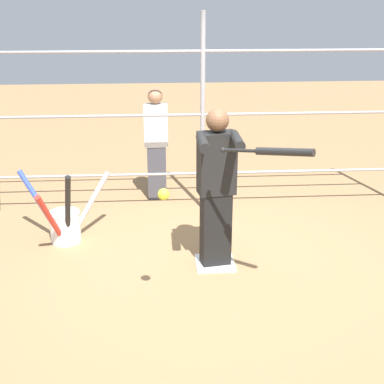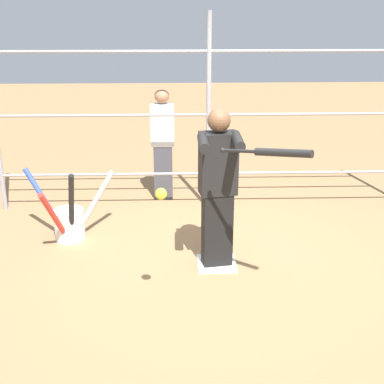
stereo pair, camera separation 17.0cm
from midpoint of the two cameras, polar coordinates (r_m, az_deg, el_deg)
The scene contains 8 objects.
ground_plane at distance 5.63m, azimuth 1.60°, elevation -7.67°, with size 24.00×24.00×0.00m, color #9E754C.
home_plate at distance 5.62m, azimuth 1.60°, elevation -7.58°, with size 0.40×0.40×0.02m.
fence_backstop at distance 6.71m, azimuth 0.39°, elevation 8.25°, with size 5.35×0.06×2.47m.
batter at distance 5.25m, azimuth 1.71°, elevation 0.80°, with size 0.42×0.59×1.64m.
baseball_bat_swinging at distance 4.44m, azimuth 7.89°, elevation 4.29°, with size 0.70×0.59×0.17m.
softball_in_flight at distance 4.29m, azimuth -4.19°, elevation -0.25°, with size 0.10×0.10×0.10m.
bat_bucket at distance 6.20m, azimuth -14.20°, elevation -3.18°, with size 1.07×0.91×0.89m.
bystander_behind_fence at distance 7.14m, azimuth -4.52°, elevation 5.21°, with size 0.31×0.19×1.50m.
Camera 1 is at (0.58, 4.94, 2.65)m, focal length 50.00 mm.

